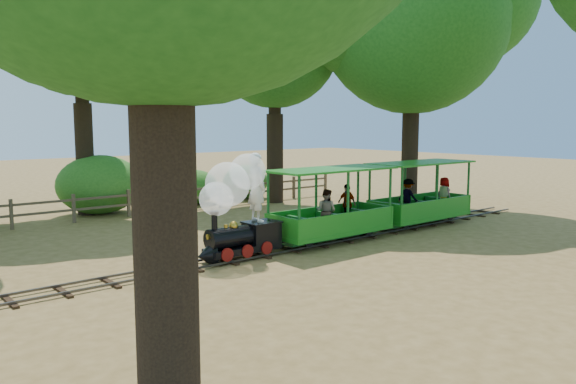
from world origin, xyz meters
TOP-DOWN VIEW (x-y plane):
  - ground at (0.00, 0.00)m, footprint 90.00×90.00m
  - track at (0.00, 0.00)m, footprint 22.00×1.00m
  - locomotive at (-1.63, 0.07)m, footprint 2.37×1.11m
  - carriage_front at (1.65, -0.01)m, footprint 3.95×1.61m
  - carriage_rear at (5.83, 0.02)m, footprint 3.95×1.61m
  - oak_nc at (-2.03, 9.58)m, footprint 7.64×6.72m
  - oak_ne at (5.47, 7.58)m, footprint 6.96×6.13m
  - oak_e at (8.96, 3.10)m, footprint 9.46×8.33m
  - fence at (0.00, 8.00)m, footprint 18.10×0.10m
  - shrub_mid_w at (-1.55, 9.30)m, footprint 3.24×2.49m
  - shrub_mid_e at (2.54, 9.30)m, footprint 2.11×1.62m
  - shrub_east at (5.21, 9.30)m, footprint 2.22×1.71m

SIDE VIEW (x-z plane):
  - ground at x=0.00m, z-range 0.00..0.00m
  - track at x=0.00m, z-range 0.02..0.12m
  - fence at x=0.00m, z-range 0.08..1.08m
  - shrub_mid_e at x=2.54m, z-range 0.00..1.46m
  - shrub_east at x=5.21m, z-range 0.00..1.54m
  - carriage_front at x=1.65m, z-range -0.20..1.86m
  - carriage_rear at x=5.83m, z-range -0.19..1.86m
  - shrub_mid_w at x=-1.55m, z-range 0.00..2.24m
  - locomotive at x=-1.63m, z-range 0.20..2.93m
  - oak_ne at x=5.47m, z-range 2.29..11.92m
  - oak_nc at x=-2.03m, z-range 2.51..13.02m
  - oak_e at x=8.96m, z-range 2.29..13.65m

